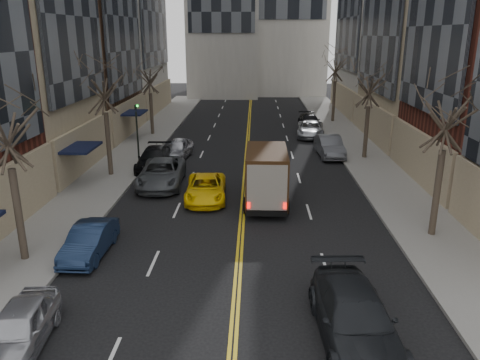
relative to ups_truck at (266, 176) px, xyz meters
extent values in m
cube|color=slate|center=(-10.25, 11.78, -1.50)|extent=(4.00, 66.00, 0.15)
cube|color=slate|center=(7.75, 11.78, -1.50)|extent=(4.00, 66.00, 0.15)
cube|color=black|center=(-11.25, 2.78, 0.82)|extent=(2.00, 3.00, 0.15)
cube|color=black|center=(-12.15, 2.78, -0.23)|extent=(0.20, 3.00, 2.50)
cube|color=black|center=(-11.25, 15.78, 0.82)|extent=(2.00, 3.00, 0.15)
cube|color=black|center=(-12.15, 15.78, -0.23)|extent=(0.20, 3.00, 2.50)
cylinder|color=#382D23|center=(-10.05, -7.22, 0.49)|extent=(0.30, 0.30, 3.83)
cylinder|color=#382D23|center=(-10.05, 4.78, 0.60)|extent=(0.30, 0.30, 4.05)
cylinder|color=#382D23|center=(-10.05, 17.78, 0.42)|extent=(0.30, 0.30, 3.69)
cylinder|color=#382D23|center=(7.55, -4.22, 0.55)|extent=(0.30, 0.30, 3.96)
cylinder|color=#382D23|center=(7.55, 9.78, 0.46)|extent=(0.30, 0.30, 3.78)
cylinder|color=#382D23|center=(7.55, 24.78, 0.64)|extent=(0.30, 0.30, 4.14)
cylinder|color=black|center=(-8.65, 6.78, 0.47)|extent=(0.12, 0.12, 3.80)
imported|color=black|center=(-8.65, 6.78, 2.82)|extent=(0.15, 0.18, 0.90)
sphere|color=#0CE526|center=(-8.50, 6.68, 2.77)|extent=(0.14, 0.14, 0.14)
cube|color=black|center=(0.00, 0.00, -1.08)|extent=(2.01, 5.73, 0.27)
cube|color=black|center=(0.02, 2.10, -0.19)|extent=(2.11, 1.53, 1.88)
cube|color=black|center=(0.00, -0.49, 0.21)|extent=(2.18, 4.39, 2.68)
cube|color=black|center=(-0.02, -2.75, -1.08)|extent=(2.06, 0.18, 0.27)
cube|color=red|center=(-0.91, -2.77, -0.68)|extent=(0.16, 0.05, 0.31)
cube|color=red|center=(0.87, -2.78, -0.68)|extent=(0.16, 0.05, 0.31)
cube|color=gold|center=(-1.09, -0.44, 0.75)|extent=(0.04, 0.80, 0.80)
cube|color=gold|center=(1.09, -0.46, 0.75)|extent=(0.04, 0.80, 0.80)
cylinder|color=black|center=(-1.04, 1.88, -1.15)|extent=(0.26, 0.86, 0.86)
cylinder|color=black|center=(1.07, 1.87, -1.15)|extent=(0.26, 0.86, 0.86)
cylinder|color=black|center=(-1.07, -1.51, -1.15)|extent=(0.26, 0.86, 0.86)
cylinder|color=black|center=(1.04, -1.53, -1.15)|extent=(0.26, 0.86, 0.86)
imported|color=black|center=(2.43, -12.01, -0.79)|extent=(2.47, 5.53, 1.58)
cube|color=black|center=(2.43, -11.22, -0.14)|extent=(0.13, 0.03, 0.09)
cube|color=blue|center=(2.43, -11.25, -0.14)|extent=(0.10, 0.01, 0.06)
imported|color=yellow|center=(-3.36, 0.53, -0.92)|extent=(2.44, 4.85, 1.32)
imported|color=black|center=(-0.90, -1.83, -0.79)|extent=(0.46, 0.62, 1.56)
imported|color=#B7B8BF|center=(-7.55, -12.68, -0.90)|extent=(1.94, 4.07, 1.34)
imported|color=#13213D|center=(-7.55, -6.57, -0.92)|extent=(1.47, 4.01, 1.31)
imported|color=#484B4F|center=(-6.35, 2.98, -0.80)|extent=(2.85, 5.73, 1.56)
imported|color=black|center=(-7.55, 6.61, -0.85)|extent=(2.13, 5.05, 1.45)
imported|color=#ACADB4|center=(-6.41, 9.51, -0.85)|extent=(2.23, 4.46, 1.46)
imported|color=#515359|center=(5.05, 10.52, -0.80)|extent=(1.88, 4.81, 1.56)
imported|color=#B4B7BC|center=(4.39, 17.55, -0.87)|extent=(2.85, 5.30, 1.41)
imported|color=black|center=(4.77, 21.70, -0.90)|extent=(2.11, 4.72, 1.34)
camera|label=1|loc=(-0.65, -24.31, 7.41)|focal=35.00mm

